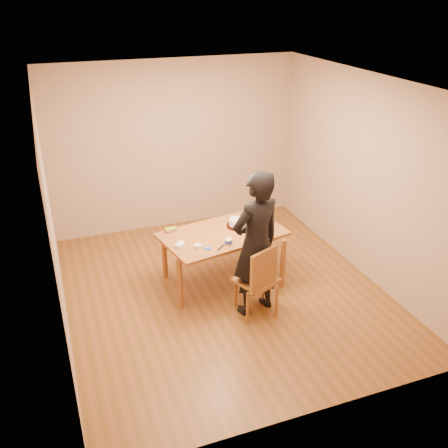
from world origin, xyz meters
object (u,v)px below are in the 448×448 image
object	(u,v)px
dining_chair	(256,280)
cake	(237,222)
dining_table	(223,234)
person	(256,244)
cake_plate	(237,226)

from	to	relation	value
dining_chair	cake	xyz separation A→B (m)	(0.10, 0.89, 0.36)
dining_table	cake	world-z (taller)	cake
cake	person	xyz separation A→B (m)	(-0.10, -0.84, 0.11)
person	dining_chair	bearing A→B (deg)	75.11
dining_table	cake_plate	xyz separation A→B (m)	(0.25, 0.11, 0.03)
dining_chair	cake_plate	size ratio (longest dim) A/B	1.52
dining_table	cake	bearing A→B (deg)	12.75
cake	dining_table	bearing A→B (deg)	-155.86
cake_plate	person	size ratio (longest dim) A/B	0.16
cake	person	size ratio (longest dim) A/B	0.12
dining_table	cake_plate	size ratio (longest dim) A/B	5.34
dining_chair	cake_plate	world-z (taller)	cake_plate
person	cake_plate	bearing A→B (deg)	-111.81
dining_table	cake_plate	distance (m)	0.28
dining_table	person	xyz separation A→B (m)	(0.15, -0.73, 0.19)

